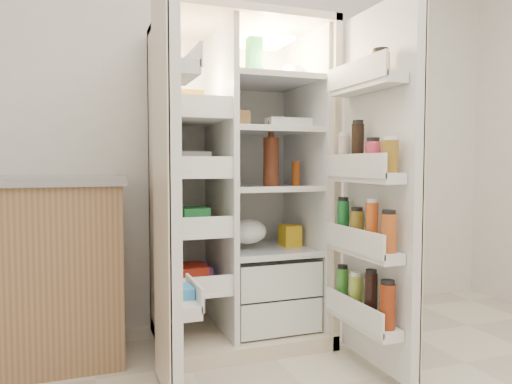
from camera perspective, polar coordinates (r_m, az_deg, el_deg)
name	(u,v)px	position (r m, az deg, el deg)	size (l,w,h in m)	color
wall_back	(233,112)	(3.18, -2.70, 9.41)	(4.00, 0.02, 2.70)	silver
refrigerator	(239,210)	(2.82, -2.04, -2.15)	(0.92, 0.70, 1.80)	beige
freezer_door	(168,192)	(2.10, -10.36, -0.04)	(0.15, 0.40, 1.72)	silver
fridge_door	(376,194)	(2.38, 13.98, -0.21)	(0.17, 0.58, 1.72)	silver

